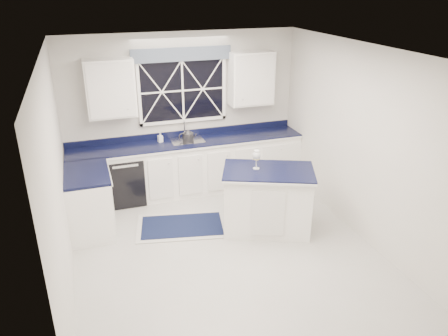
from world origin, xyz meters
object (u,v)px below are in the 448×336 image
object	(u,v)px
kettle	(188,136)
wine_glass	(257,156)
soap_bottle	(160,137)
dishwasher	(125,178)
faucet	(185,129)
island	(267,200)

from	to	relation	value
kettle	wine_glass	size ratio (longest dim) A/B	1.05
kettle	soap_bottle	distance (m)	0.46
soap_bottle	dishwasher	bearing A→B (deg)	-170.33
dishwasher	faucet	distance (m)	1.31
faucet	wine_glass	world-z (taller)	faucet
soap_bottle	kettle	bearing A→B (deg)	-17.35
island	wine_glass	distance (m)	0.69
faucet	soap_bottle	distance (m)	0.46
dishwasher	kettle	size ratio (longest dim) A/B	2.81
island	wine_glass	world-z (taller)	wine_glass
dishwasher	island	distance (m)	2.47
dishwasher	faucet	size ratio (longest dim) A/B	2.72
dishwasher	faucet	world-z (taller)	faucet
faucet	kettle	xyz separation A→B (m)	(-0.00, -0.22, -0.06)
dishwasher	island	bearing A→B (deg)	-40.40
kettle	soap_bottle	xyz separation A→B (m)	(-0.44, 0.14, -0.02)
dishwasher	soap_bottle	xyz separation A→B (m)	(0.65, 0.11, 0.61)
wine_glass	island	bearing A→B (deg)	-35.07
island	wine_glass	xyz separation A→B (m)	(-0.15, 0.11, 0.67)
dishwasher	wine_glass	distance (m)	2.40
dishwasher	kettle	xyz separation A→B (m)	(1.10, -0.03, 0.63)
faucet	soap_bottle	bearing A→B (deg)	-169.46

